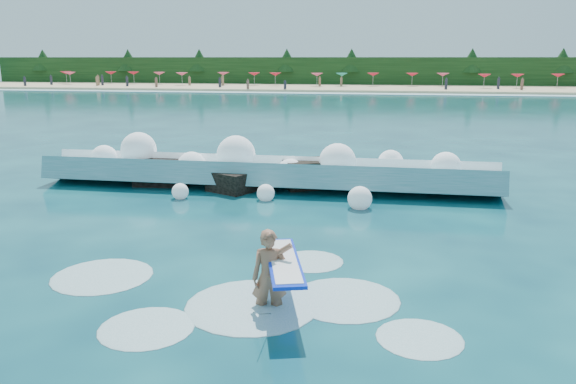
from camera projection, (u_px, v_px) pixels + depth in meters
name	position (u px, v px, depth m)	size (l,w,h in m)	color
ground	(218.00, 252.00, 14.57)	(200.00, 200.00, 0.00)	#083142
beach	(363.00, 88.00, 89.19)	(140.00, 20.00, 0.40)	tan
wet_band	(359.00, 93.00, 78.70)	(140.00, 5.00, 0.08)	silver
treeline	(366.00, 72.00, 98.23)	(140.00, 4.00, 5.00)	black
breaking_wave	(266.00, 173.00, 21.93)	(17.51, 2.75, 1.51)	teal
rock_cluster	(228.00, 176.00, 21.98)	(7.95, 3.16, 1.24)	black
surfer_with_board	(273.00, 274.00, 11.17)	(1.34, 3.08, 1.97)	#925D44
wave_spray	(252.00, 161.00, 21.85)	(14.61, 4.19, 2.05)	white
surf_foam	(243.00, 298.00, 11.80)	(9.05, 5.75, 0.14)	silver
beach_umbrellas	(362.00, 75.00, 90.84)	(112.39, 6.43, 0.50)	red
beachgoers	(338.00, 83.00, 86.18)	(100.75, 13.28, 1.93)	#3F332D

